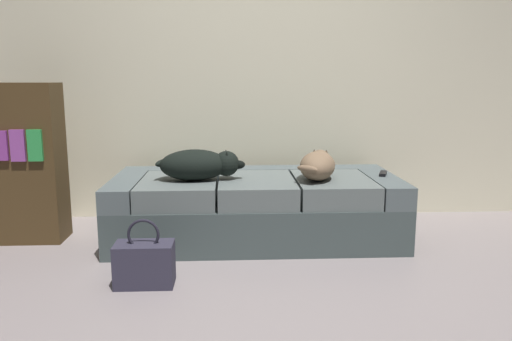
{
  "coord_description": "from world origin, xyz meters",
  "views": [
    {
      "loc": [
        -0.17,
        -2.33,
        1.12
      ],
      "look_at": [
        0.0,
        1.09,
        0.5
      ],
      "focal_mm": 35.25,
      "sensor_mm": 36.0,
      "label": 1
    }
  ],
  "objects_px": {
    "tv_remote": "(383,174)",
    "bookshelf": "(20,163)",
    "couch": "(256,207)",
    "dog_dark": "(200,165)",
    "handbag": "(145,263)",
    "dog_tan": "(318,165)"
  },
  "relations": [
    {
      "from": "dog_tan",
      "to": "couch",
      "type": "bearing_deg",
      "value": 165.59
    },
    {
      "from": "couch",
      "to": "bookshelf",
      "type": "bearing_deg",
      "value": 178.76
    },
    {
      "from": "dog_dark",
      "to": "handbag",
      "type": "relative_size",
      "value": 1.63
    },
    {
      "from": "couch",
      "to": "dog_dark",
      "type": "xyz_separation_m",
      "value": [
        -0.38,
        -0.12,
        0.33
      ]
    },
    {
      "from": "couch",
      "to": "tv_remote",
      "type": "xyz_separation_m",
      "value": [
        0.91,
        -0.0,
        0.24
      ]
    },
    {
      "from": "handbag",
      "to": "dog_tan",
      "type": "bearing_deg",
      "value": 33.41
    },
    {
      "from": "couch",
      "to": "dog_dark",
      "type": "height_order",
      "value": "dog_dark"
    },
    {
      "from": "bookshelf",
      "to": "dog_dark",
      "type": "bearing_deg",
      "value": -7.04
    },
    {
      "from": "dog_dark",
      "to": "dog_tan",
      "type": "relative_size",
      "value": 1.12
    },
    {
      "from": "dog_dark",
      "to": "bookshelf",
      "type": "relative_size",
      "value": 0.56
    },
    {
      "from": "tv_remote",
      "to": "handbag",
      "type": "xyz_separation_m",
      "value": [
        -1.56,
        -0.81,
        -0.33
      ]
    },
    {
      "from": "handbag",
      "to": "bookshelf",
      "type": "distance_m",
      "value": 1.37
    },
    {
      "from": "couch",
      "to": "dog_dark",
      "type": "relative_size",
      "value": 3.22
    },
    {
      "from": "couch",
      "to": "handbag",
      "type": "height_order",
      "value": "couch"
    },
    {
      "from": "tv_remote",
      "to": "bookshelf",
      "type": "xyz_separation_m",
      "value": [
        -2.54,
        0.04,
        0.09
      ]
    },
    {
      "from": "dog_dark",
      "to": "couch",
      "type": "bearing_deg",
      "value": 17.2
    },
    {
      "from": "dog_tan",
      "to": "bookshelf",
      "type": "xyz_separation_m",
      "value": [
        -2.05,
        0.14,
        0.01
      ]
    },
    {
      "from": "couch",
      "to": "dog_tan",
      "type": "xyz_separation_m",
      "value": [
        0.42,
        -0.11,
        0.32
      ]
    },
    {
      "from": "tv_remote",
      "to": "bookshelf",
      "type": "bearing_deg",
      "value": -159.71
    },
    {
      "from": "dog_dark",
      "to": "handbag",
      "type": "height_order",
      "value": "dog_dark"
    },
    {
      "from": "couch",
      "to": "handbag",
      "type": "bearing_deg",
      "value": -128.62
    },
    {
      "from": "couch",
      "to": "bookshelf",
      "type": "distance_m",
      "value": 1.66
    }
  ]
}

